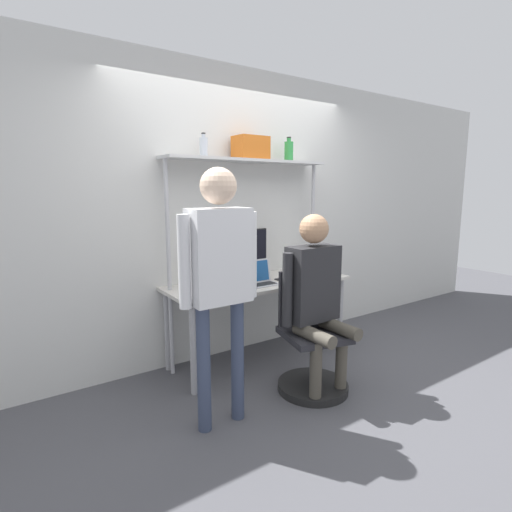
{
  "coord_description": "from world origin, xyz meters",
  "views": [
    {
      "loc": [
        -2.05,
        -2.6,
        1.59
      ],
      "look_at": [
        -0.41,
        -0.2,
        1.1
      ],
      "focal_mm": 28.0,
      "sensor_mm": 36.0,
      "label": 1
    }
  ],
  "objects_px": {
    "bottle_clear": "(204,147)",
    "storage_box": "(251,148)",
    "cell_phone": "(282,280)",
    "laptop": "(258,277)",
    "monitor": "(240,252)",
    "person_standing": "(220,265)",
    "office_chair": "(311,354)",
    "bottle_green": "(289,151)",
    "person_seated": "(316,289)"
  },
  "relations": [
    {
      "from": "bottle_clear",
      "to": "storage_box",
      "type": "bearing_deg",
      "value": 0.0
    },
    {
      "from": "storage_box",
      "to": "cell_phone",
      "type": "bearing_deg",
      "value": -58.74
    },
    {
      "from": "laptop",
      "to": "storage_box",
      "type": "bearing_deg",
      "value": 70.55
    },
    {
      "from": "monitor",
      "to": "person_standing",
      "type": "xyz_separation_m",
      "value": [
        -0.71,
        -0.89,
        0.09
      ]
    },
    {
      "from": "person_standing",
      "to": "bottle_clear",
      "type": "distance_m",
      "value": 1.28
    },
    {
      "from": "laptop",
      "to": "person_standing",
      "type": "xyz_separation_m",
      "value": [
        -0.76,
        -0.65,
        0.3
      ]
    },
    {
      "from": "monitor",
      "to": "office_chair",
      "type": "xyz_separation_m",
      "value": [
        0.13,
        -0.86,
        -0.72
      ]
    },
    {
      "from": "monitor",
      "to": "storage_box",
      "type": "height_order",
      "value": "storage_box"
    },
    {
      "from": "laptop",
      "to": "person_standing",
      "type": "bearing_deg",
      "value": -139.39
    },
    {
      "from": "bottle_green",
      "to": "laptop",
      "type": "bearing_deg",
      "value": -154.49
    },
    {
      "from": "cell_phone",
      "to": "bottle_green",
      "type": "height_order",
      "value": "bottle_green"
    },
    {
      "from": "office_chair",
      "to": "storage_box",
      "type": "bearing_deg",
      "value": 89.49
    },
    {
      "from": "laptop",
      "to": "bottle_green",
      "type": "relative_size",
      "value": 1.33
    },
    {
      "from": "laptop",
      "to": "bottle_clear",
      "type": "height_order",
      "value": "bottle_clear"
    },
    {
      "from": "monitor",
      "to": "person_seated",
      "type": "xyz_separation_m",
      "value": [
        0.12,
        -0.9,
        -0.18
      ]
    },
    {
      "from": "storage_box",
      "to": "monitor",
      "type": "bearing_deg",
      "value": -172.26
    },
    {
      "from": "person_seated",
      "to": "bottle_clear",
      "type": "bearing_deg",
      "value": 116.47
    },
    {
      "from": "office_chair",
      "to": "bottle_green",
      "type": "distance_m",
      "value": 1.93
    },
    {
      "from": "person_standing",
      "to": "bottle_clear",
      "type": "relative_size",
      "value": 8.69
    },
    {
      "from": "office_chair",
      "to": "bottle_clear",
      "type": "height_order",
      "value": "bottle_clear"
    },
    {
      "from": "monitor",
      "to": "bottle_green",
      "type": "height_order",
      "value": "bottle_green"
    },
    {
      "from": "person_standing",
      "to": "bottle_green",
      "type": "height_order",
      "value": "bottle_green"
    },
    {
      "from": "bottle_clear",
      "to": "storage_box",
      "type": "relative_size",
      "value": 0.66
    },
    {
      "from": "person_standing",
      "to": "laptop",
      "type": "bearing_deg",
      "value": 40.61
    },
    {
      "from": "laptop",
      "to": "person_seated",
      "type": "xyz_separation_m",
      "value": [
        0.07,
        -0.66,
        0.02
      ]
    },
    {
      "from": "laptop",
      "to": "person_seated",
      "type": "distance_m",
      "value": 0.67
    },
    {
      "from": "office_chair",
      "to": "person_standing",
      "type": "height_order",
      "value": "person_standing"
    },
    {
      "from": "office_chair",
      "to": "person_standing",
      "type": "distance_m",
      "value": 1.17
    },
    {
      "from": "office_chair",
      "to": "bottle_clear",
      "type": "relative_size",
      "value": 4.73
    },
    {
      "from": "bottle_clear",
      "to": "monitor",
      "type": "bearing_deg",
      "value": -3.1
    },
    {
      "from": "laptop",
      "to": "office_chair",
      "type": "bearing_deg",
      "value": -82.4
    },
    {
      "from": "person_standing",
      "to": "bottle_green",
      "type": "distance_m",
      "value": 1.79
    },
    {
      "from": "bottle_clear",
      "to": "office_chair",
      "type": "bearing_deg",
      "value": -61.85
    },
    {
      "from": "bottle_clear",
      "to": "person_standing",
      "type": "bearing_deg",
      "value": -112.26
    },
    {
      "from": "bottle_clear",
      "to": "bottle_green",
      "type": "bearing_deg",
      "value": 0.0
    },
    {
      "from": "person_standing",
      "to": "person_seated",
      "type": "bearing_deg",
      "value": -1.12
    },
    {
      "from": "laptop",
      "to": "office_chair",
      "type": "xyz_separation_m",
      "value": [
        0.08,
        -0.62,
        -0.52
      ]
    },
    {
      "from": "storage_box",
      "to": "person_standing",
      "type": "bearing_deg",
      "value": -133.1
    },
    {
      "from": "person_seated",
      "to": "bottle_green",
      "type": "distance_m",
      "value": 1.52
    },
    {
      "from": "office_chair",
      "to": "monitor",
      "type": "bearing_deg",
      "value": 98.49
    },
    {
      "from": "cell_phone",
      "to": "bottle_clear",
      "type": "bearing_deg",
      "value": 156.85
    },
    {
      "from": "laptop",
      "to": "cell_phone",
      "type": "xyz_separation_m",
      "value": [
        0.26,
        -0.02,
        -0.05
      ]
    },
    {
      "from": "person_standing",
      "to": "storage_box",
      "type": "relative_size",
      "value": 5.78
    },
    {
      "from": "bottle_clear",
      "to": "storage_box",
      "type": "distance_m",
      "value": 0.48
    },
    {
      "from": "bottle_clear",
      "to": "person_seated",
      "type": "bearing_deg",
      "value": -63.53
    },
    {
      "from": "cell_phone",
      "to": "person_seated",
      "type": "xyz_separation_m",
      "value": [
        -0.18,
        -0.65,
        0.08
      ]
    },
    {
      "from": "cell_phone",
      "to": "person_seated",
      "type": "bearing_deg",
      "value": -105.96
    },
    {
      "from": "cell_phone",
      "to": "person_seated",
      "type": "height_order",
      "value": "person_seated"
    },
    {
      "from": "cell_phone",
      "to": "person_seated",
      "type": "distance_m",
      "value": 0.68
    },
    {
      "from": "person_standing",
      "to": "storage_box",
      "type": "height_order",
      "value": "storage_box"
    }
  ]
}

